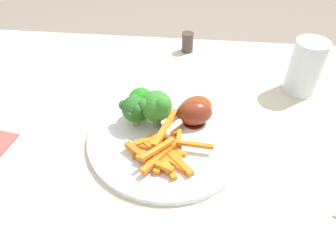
{
  "coord_description": "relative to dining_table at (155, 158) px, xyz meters",
  "views": [
    {
      "loc": [
        -0.08,
        0.47,
        1.14
      ],
      "look_at": [
        -0.03,
        0.05,
        0.75
      ],
      "focal_mm": 34.08,
      "sensor_mm": 36.0,
      "label": 1
    }
  ],
  "objects": [
    {
      "name": "dinner_plate",
      "position": [
        -0.03,
        0.05,
        0.12
      ],
      "size": [
        0.3,
        0.3,
        0.01
      ],
      "primitive_type": "cylinder",
      "color": "silver",
      "rests_on": "dining_table"
    },
    {
      "name": "dining_table",
      "position": [
        0.0,
        0.0,
        0.0
      ],
      "size": [
        1.06,
        0.68,
        0.72
      ],
      "color": "beige",
      "rests_on": "ground_plane"
    },
    {
      "name": "broccoli_floret_back",
      "position": [
        0.03,
        0.03,
        0.17
      ],
      "size": [
        0.06,
        0.06,
        0.06
      ],
      "color": "#8EA256",
      "rests_on": "dinner_plate"
    },
    {
      "name": "chicken_drumstick_far",
      "position": [
        -0.07,
        0.02,
        0.15
      ],
      "size": [
        0.13,
        0.05,
        0.05
      ],
      "color": "#51190E",
      "rests_on": "dinner_plate"
    },
    {
      "name": "broccoli_floret_middle",
      "position": [
        0.02,
        0.01,
        0.17
      ],
      "size": [
        0.05,
        0.05,
        0.06
      ],
      "color": "#7DA650",
      "rests_on": "dinner_plate"
    },
    {
      "name": "carrot_fries_pile",
      "position": [
        -0.03,
        0.1,
        0.14
      ],
      "size": [
        0.15,
        0.15,
        0.03
      ],
      "color": "orange",
      "rests_on": "dinner_plate"
    },
    {
      "name": "chicken_drumstick_near",
      "position": [
        -0.08,
        0.0,
        0.15
      ],
      "size": [
        0.1,
        0.12,
        0.04
      ],
      "color": "#5E210A",
      "rests_on": "dinner_plate"
    },
    {
      "name": "water_glass",
      "position": [
        -0.31,
        -0.13,
        0.18
      ],
      "size": [
        0.07,
        0.07,
        0.12
      ],
      "primitive_type": "cylinder",
      "color": "silver",
      "rests_on": "dining_table"
    },
    {
      "name": "broccoli_floret_front",
      "position": [
        -0.01,
        0.03,
        0.18
      ],
      "size": [
        0.06,
        0.06,
        0.08
      ],
      "color": "#7AA555",
      "rests_on": "dinner_plate"
    },
    {
      "name": "pepper_shaker",
      "position": [
        -0.05,
        -0.28,
        0.14
      ],
      "size": [
        0.03,
        0.03,
        0.05
      ],
      "primitive_type": "cylinder",
      "color": "#423833",
      "rests_on": "dining_table"
    }
  ]
}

